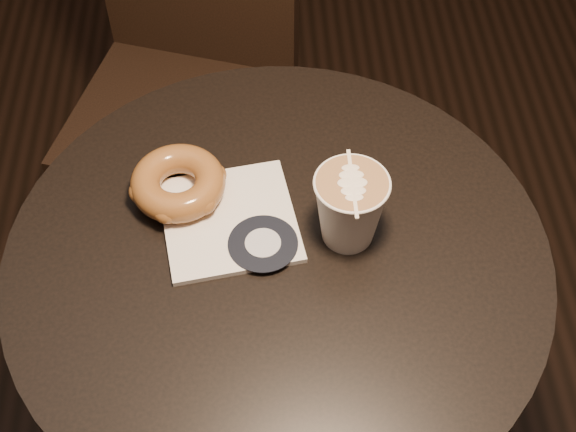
{
  "coord_description": "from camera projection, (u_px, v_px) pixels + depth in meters",
  "views": [
    {
      "loc": [
        -0.02,
        -0.59,
        1.59
      ],
      "look_at": [
        0.01,
        0.03,
        0.79
      ],
      "focal_mm": 50.0,
      "sensor_mm": 36.0,
      "label": 1
    }
  ],
  "objects": [
    {
      "name": "chair",
      "position": [
        187.0,
        44.0,
        1.56
      ],
      "size": [
        0.5,
        0.5,
        1.0
      ],
      "rotation": [
        0.0,
        0.0,
        -0.31
      ],
      "color": "black",
      "rests_on": "ground"
    },
    {
      "name": "doughnut",
      "position": [
        178.0,
        183.0,
        1.05
      ],
      "size": [
        0.13,
        0.13,
        0.04
      ],
      "primitive_type": "torus",
      "color": "brown",
      "rests_on": "pastry_bag"
    },
    {
      "name": "latte_cup",
      "position": [
        350.0,
        209.0,
        1.0
      ],
      "size": [
        0.09,
        0.09,
        0.1
      ],
      "primitive_type": null,
      "color": "silver",
      "rests_on": "cafe_table"
    },
    {
      "name": "cafe_table",
      "position": [
        279.0,
        330.0,
        1.18
      ],
      "size": [
        0.7,
        0.7,
        0.75
      ],
      "color": "black",
      "rests_on": "ground"
    },
    {
      "name": "pastry_bag",
      "position": [
        229.0,
        220.0,
        1.05
      ],
      "size": [
        0.2,
        0.2,
        0.01
      ],
      "primitive_type": "cube",
      "rotation": [
        0.0,
        0.0,
        0.16
      ],
      "color": "white",
      "rests_on": "cafe_table"
    }
  ]
}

